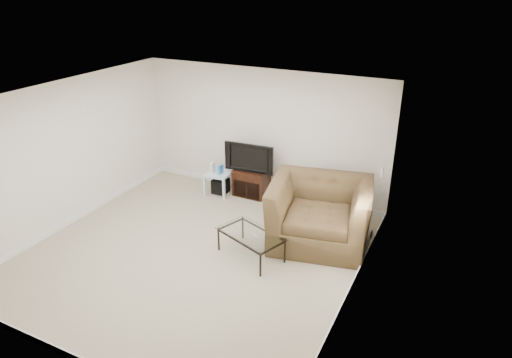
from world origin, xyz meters
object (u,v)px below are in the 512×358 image
at_px(tv_stand, 252,182).
at_px(subwoofer, 221,186).
at_px(recliner, 320,203).
at_px(television, 251,156).
at_px(coffee_table, 251,245).
at_px(side_table, 219,183).

bearing_deg(tv_stand, subwoofer, -160.16).
bearing_deg(recliner, television, 137.70).
distance_m(tv_stand, coffee_table, 2.20).
xyz_separation_m(tv_stand, subwoofer, (-0.60, -0.21, -0.11)).
distance_m(side_table, subwoofer, 0.07).
bearing_deg(tv_stand, recliner, -30.75).
bearing_deg(television, subwoofer, -166.85).
distance_m(tv_stand, subwoofer, 0.64).
bearing_deg(side_table, recliner, -19.50).
xyz_separation_m(recliner, coffee_table, (-0.80, -0.89, -0.50)).
distance_m(television, side_table, 0.89).
relative_size(tv_stand, coffee_table, 0.63).
bearing_deg(coffee_table, television, 116.72).
height_order(side_table, subwoofer, side_table).
xyz_separation_m(side_table, coffee_table, (1.60, -1.74, -0.02)).
height_order(tv_stand, television, television).
xyz_separation_m(tv_stand, side_table, (-0.62, -0.23, -0.05)).
xyz_separation_m(television, recliner, (1.78, -1.05, -0.13)).
height_order(tv_stand, coffee_table, tv_stand).
height_order(television, subwoofer, television).
xyz_separation_m(tv_stand, television, (-0.00, -0.03, 0.56)).
xyz_separation_m(television, coffee_table, (0.98, -1.95, -0.63)).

